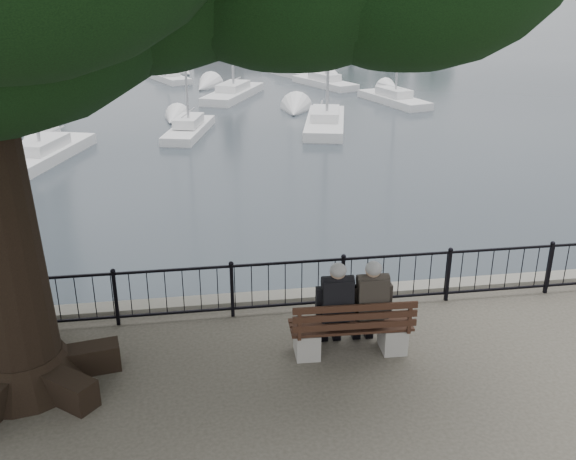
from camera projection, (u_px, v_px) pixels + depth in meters
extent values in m
cube|color=slate|center=(284.00, 322.00, 12.28)|extent=(200.00, 0.40, 1.20)
plane|color=#232D34|center=(196.00, 18.00, 104.24)|extent=(260.00, 260.00, 0.00)
cube|color=black|center=(288.00, 263.00, 11.27)|extent=(22.00, 0.04, 0.04)
cube|color=black|center=(288.00, 304.00, 11.58)|extent=(22.00, 0.04, 0.04)
cube|color=gray|center=(307.00, 342.00, 10.25)|extent=(0.40, 0.50, 0.45)
cube|color=gray|center=(393.00, 337.00, 10.40)|extent=(0.40, 0.50, 0.45)
cube|color=black|center=(351.00, 325.00, 10.23)|extent=(1.97, 0.61, 0.04)
cube|color=black|center=(355.00, 317.00, 9.84)|extent=(1.95, 0.11, 0.43)
cube|color=black|center=(335.00, 319.00, 10.16)|extent=(0.40, 0.34, 0.26)
cube|color=black|center=(338.00, 299.00, 9.90)|extent=(0.48, 0.28, 0.65)
sphere|color=tan|center=(338.00, 272.00, 9.77)|extent=(0.25, 0.25, 0.25)
ellipsoid|color=gray|center=(338.00, 270.00, 9.73)|extent=(0.26, 0.26, 0.22)
cube|color=black|center=(331.00, 329.00, 10.59)|extent=(0.36, 0.49, 0.49)
cube|color=black|center=(369.00, 317.00, 10.22)|extent=(0.40, 0.34, 0.26)
cube|color=black|center=(372.00, 297.00, 9.96)|extent=(0.48, 0.28, 0.65)
sphere|color=tan|center=(373.00, 270.00, 9.83)|extent=(0.25, 0.25, 0.25)
ellipsoid|color=gray|center=(374.00, 268.00, 9.79)|extent=(0.26, 0.26, 0.22)
cube|color=black|center=(364.00, 327.00, 10.65)|extent=(0.36, 0.49, 0.49)
cone|color=black|center=(24.00, 367.00, 9.54)|extent=(1.81, 1.81, 0.53)
cube|color=slate|center=(20.00, 39.00, 63.88)|extent=(10.69, 10.69, 1.40)
cube|color=slate|center=(229.00, 49.00, 55.65)|extent=(6.22, 6.22, 1.40)
cube|color=gray|center=(228.00, 18.00, 54.70)|extent=(2.28, 2.69, 4.15)
cube|color=white|center=(44.00, 158.00, 24.70)|extent=(3.32, 6.04, 0.65)
cube|color=white|center=(42.00, 145.00, 24.51)|extent=(1.86, 2.62, 0.49)
cube|color=white|center=(189.00, 132.00, 28.75)|extent=(2.50, 5.00, 0.54)
cube|color=white|center=(189.00, 121.00, 28.56)|extent=(1.44, 2.15, 0.40)
cylinder|color=#B4B5B8|center=(183.00, 21.00, 26.73)|extent=(0.11, 0.11, 8.92)
cube|color=white|center=(325.00, 125.00, 29.98)|extent=(3.11, 6.38, 0.68)
cube|color=white|center=(325.00, 115.00, 29.80)|extent=(1.81, 2.73, 0.51)
cylinder|color=#B4B5B8|center=(329.00, 2.00, 27.63)|extent=(0.14, 0.14, 10.33)
cube|color=white|center=(393.00, 101.00, 35.60)|extent=(2.92, 5.52, 0.59)
cube|color=white|center=(394.00, 92.00, 35.41)|extent=(1.65, 2.38, 0.44)
cylinder|color=#B4B5B8|center=(400.00, 17.00, 33.65)|extent=(0.12, 0.12, 8.41)
cube|color=white|center=(233.00, 96.00, 37.20)|extent=(4.11, 6.31, 0.68)
cube|color=white|center=(233.00, 87.00, 37.02)|extent=(2.18, 2.80, 0.51)
cube|color=white|center=(324.00, 85.00, 41.00)|extent=(3.54, 5.48, 0.59)
cube|color=white|center=(325.00, 77.00, 40.81)|extent=(1.88, 2.43, 0.44)
cube|color=white|center=(168.00, 79.00, 43.19)|extent=(3.24, 5.19, 0.56)
cube|color=white|center=(167.00, 71.00, 43.01)|extent=(1.74, 2.29, 0.42)
cube|color=white|center=(290.00, 74.00, 45.44)|extent=(3.51, 5.71, 0.62)
cube|color=white|center=(290.00, 66.00, 45.26)|extent=(1.89, 2.51, 0.46)
cube|color=#3E3A32|center=(385.00, 23.00, 86.42)|extent=(30.00, 8.00, 1.20)
cylinder|color=black|center=(353.00, 4.00, 82.96)|extent=(0.70, 0.70, 4.00)
cylinder|color=black|center=(393.00, 3.00, 85.63)|extent=(0.70, 0.70, 4.00)
cylinder|color=black|center=(439.00, 3.00, 85.55)|extent=(0.70, 0.70, 4.00)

